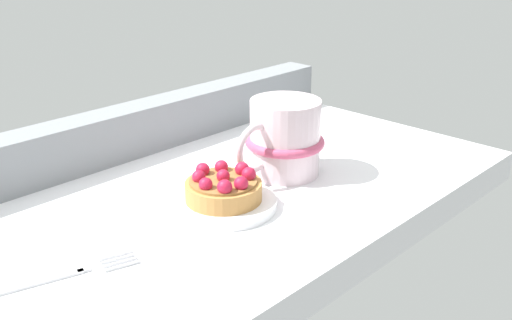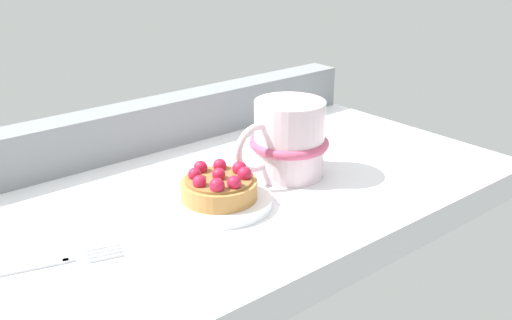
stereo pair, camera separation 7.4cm
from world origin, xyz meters
TOP-DOWN VIEW (x-y plane):
  - ground_plane at (0.00, 0.00)cm, footprint 77.55×42.03cm
  - window_rail_back at (0.00, 18.50)cm, footprint 76.00×5.02cm
  - dessert_plate at (-2.40, -3.78)cm, footprint 12.47×12.47cm
  - raspberry_tart at (-2.39, -3.79)cm, footprint 8.95×8.95cm
  - coffee_mug at (10.03, -2.09)cm, footprint 14.02×10.42cm
  - dessert_fork at (-24.44, -3.34)cm, footprint 17.30×6.47cm

SIDE VIEW (x-z plane):
  - ground_plane at x=0.00cm, z-range -4.06..0.00cm
  - dessert_fork at x=-24.44cm, z-range 0.00..0.60cm
  - dessert_plate at x=-2.40cm, z-range -0.03..0.98cm
  - raspberry_tart at x=-2.39cm, z-range 0.60..4.45cm
  - window_rail_back at x=0.00cm, z-range 0.00..6.85cm
  - coffee_mug at x=10.03cm, z-range -0.08..9.94cm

